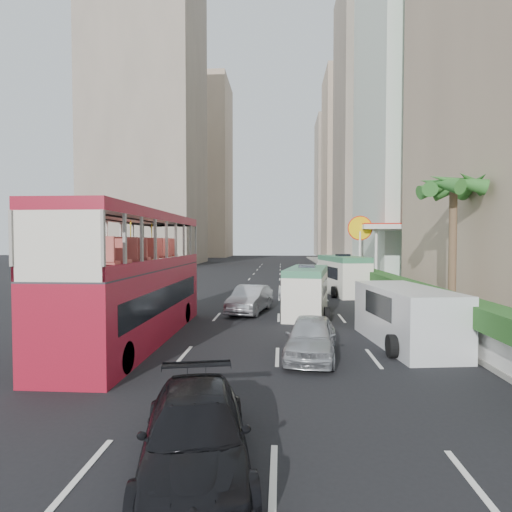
# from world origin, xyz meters

# --- Properties ---
(ground_plane) EXTENTS (200.00, 200.00, 0.00)m
(ground_plane) POSITION_xyz_m (0.00, 0.00, 0.00)
(ground_plane) COLOR black
(ground_plane) RESTS_ON ground
(double_decker_bus) EXTENTS (2.50, 11.00, 5.06)m
(double_decker_bus) POSITION_xyz_m (-6.00, 0.00, 2.53)
(double_decker_bus) COLOR maroon
(double_decker_bus) RESTS_ON ground
(car_silver_lane_a) EXTENTS (2.43, 4.68, 1.47)m
(car_silver_lane_a) POSITION_xyz_m (-1.98, 6.41, 0.00)
(car_silver_lane_a) COLOR #ACAEB3
(car_silver_lane_a) RESTS_ON ground
(car_silver_lane_b) EXTENTS (2.17, 4.23, 1.38)m
(car_silver_lane_b) POSITION_xyz_m (0.74, -1.95, 0.00)
(car_silver_lane_b) COLOR #ACAEB3
(car_silver_lane_b) RESTS_ON ground
(car_black) EXTENTS (2.63, 4.67, 1.28)m
(car_black) POSITION_xyz_m (-1.72, -8.80, 0.00)
(car_black) COLOR black
(car_black) RESTS_ON ground
(van_asset) EXTENTS (2.91, 5.07, 1.33)m
(van_asset) POSITION_xyz_m (0.89, 12.85, 0.00)
(van_asset) COLOR silver
(van_asset) RESTS_ON ground
(minibus_near) EXTENTS (2.79, 5.90, 2.51)m
(minibus_near) POSITION_xyz_m (1.11, 6.07, 1.26)
(minibus_near) COLOR silver
(minibus_near) RESTS_ON ground
(minibus_far) EXTENTS (3.18, 6.66, 2.83)m
(minibus_far) POSITION_xyz_m (4.33, 14.70, 1.42)
(minibus_far) COLOR silver
(minibus_far) RESTS_ON ground
(panel_van_near) EXTENTS (2.85, 5.67, 2.17)m
(panel_van_near) POSITION_xyz_m (4.41, -0.11, 1.09)
(panel_van_near) COLOR silver
(panel_van_near) RESTS_ON ground
(panel_van_far) EXTENTS (2.77, 4.96, 1.87)m
(panel_van_far) POSITION_xyz_m (4.40, 23.88, 0.94)
(panel_van_far) COLOR silver
(panel_van_far) RESTS_ON ground
(sidewalk) EXTENTS (6.00, 120.00, 0.18)m
(sidewalk) POSITION_xyz_m (9.00, 25.00, 0.09)
(sidewalk) COLOR #99968C
(sidewalk) RESTS_ON ground
(kerb_wall) EXTENTS (0.30, 44.00, 1.00)m
(kerb_wall) POSITION_xyz_m (6.20, 14.00, 0.68)
(kerb_wall) COLOR silver
(kerb_wall) RESTS_ON sidewalk
(hedge) EXTENTS (1.10, 44.00, 0.70)m
(hedge) POSITION_xyz_m (6.20, 14.00, 1.53)
(hedge) COLOR #2D6626
(hedge) RESTS_ON kerb_wall
(palm_tree) EXTENTS (0.36, 0.36, 6.40)m
(palm_tree) POSITION_xyz_m (7.80, 4.00, 3.38)
(palm_tree) COLOR brown
(palm_tree) RESTS_ON sidewalk
(shell_station) EXTENTS (6.50, 8.00, 5.50)m
(shell_station) POSITION_xyz_m (10.00, 23.00, 2.75)
(shell_station) COLOR silver
(shell_station) RESTS_ON ground
(tower_stripe) EXTENTS (16.00, 18.00, 58.00)m
(tower_stripe) POSITION_xyz_m (18.00, 34.00, 29.00)
(tower_stripe) COLOR white
(tower_stripe) RESTS_ON ground
(tower_mid) EXTENTS (16.00, 16.00, 50.00)m
(tower_mid) POSITION_xyz_m (18.00, 58.00, 25.00)
(tower_mid) COLOR #A0907E
(tower_mid) RESTS_ON ground
(tower_far_a) EXTENTS (14.00, 14.00, 44.00)m
(tower_far_a) POSITION_xyz_m (17.00, 82.00, 22.00)
(tower_far_a) COLOR tan
(tower_far_a) RESTS_ON ground
(tower_far_b) EXTENTS (14.00, 14.00, 40.00)m
(tower_far_b) POSITION_xyz_m (17.00, 104.00, 20.00)
(tower_far_b) COLOR #A0907E
(tower_far_b) RESTS_ON ground
(tower_left_a) EXTENTS (18.00, 18.00, 52.00)m
(tower_left_a) POSITION_xyz_m (-24.00, 55.00, 26.00)
(tower_left_a) COLOR #A0907E
(tower_left_a) RESTS_ON ground
(tower_left_b) EXTENTS (16.00, 16.00, 46.00)m
(tower_left_b) POSITION_xyz_m (-22.00, 90.00, 23.00)
(tower_left_b) COLOR tan
(tower_left_b) RESTS_ON ground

